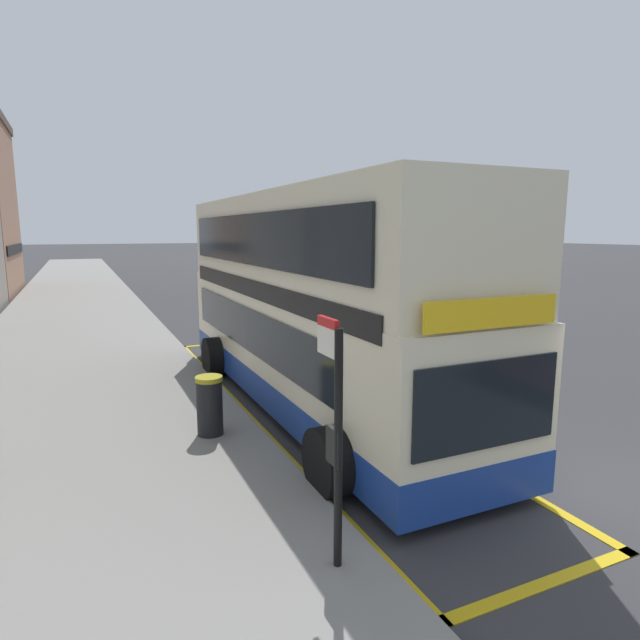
# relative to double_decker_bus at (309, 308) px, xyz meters

# --- Properties ---
(ground_plane) EXTENTS (260.00, 260.00, 0.00)m
(ground_plane) POSITION_rel_double_decker_bus_xyz_m (2.46, 26.30, -2.06)
(ground_plane) COLOR #333335
(pavement_near) EXTENTS (6.00, 76.00, 0.14)m
(pavement_near) POSITION_rel_double_decker_bus_xyz_m (-4.54, 26.30, -1.99)
(pavement_near) COLOR gray
(pavement_near) RESTS_ON ground
(double_decker_bus) EXTENTS (3.19, 10.78, 4.40)m
(double_decker_bus) POSITION_rel_double_decker_bus_xyz_m (0.00, 0.00, 0.00)
(double_decker_bus) COLOR beige
(double_decker_bus) RESTS_ON ground
(bus_bay_markings) EXTENTS (2.81, 13.38, 0.01)m
(bus_bay_markings) POSITION_rel_double_decker_bus_xyz_m (-0.14, 0.11, -2.06)
(bus_bay_markings) COLOR gold
(bus_bay_markings) RESTS_ON ground
(bus_stop_sign) EXTENTS (0.09, 0.51, 2.64)m
(bus_stop_sign) POSITION_rel_double_decker_bus_xyz_m (-2.06, -5.40, -0.36)
(bus_stop_sign) COLOR black
(bus_stop_sign) RESTS_ON pavement_near
(parked_car_navy_far) EXTENTS (2.09, 4.20, 1.62)m
(parked_car_navy_far) POSITION_rel_double_decker_bus_xyz_m (5.06, 11.65, -1.26)
(parked_car_navy_far) COLOR navy
(parked_car_navy_far) RESTS_ON ground
(litter_bin) EXTENTS (0.47, 0.47, 1.04)m
(litter_bin) POSITION_rel_double_decker_bus_xyz_m (-2.44, -1.25, -1.40)
(litter_bin) COLOR black
(litter_bin) RESTS_ON pavement_near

